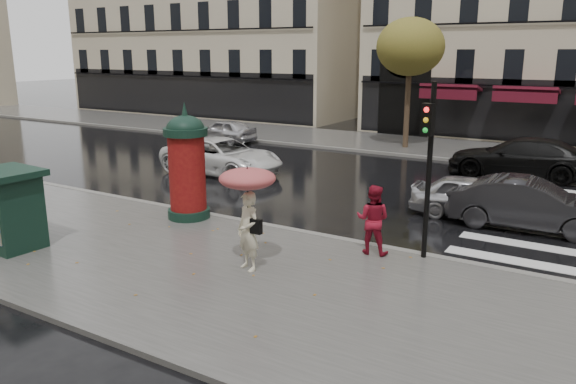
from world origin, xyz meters
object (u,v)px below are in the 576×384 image
Objects in this scene: woman_umbrella at (248,202)px; car_far_silver at (225,131)px; woman_red at (373,219)px; car_silver at (474,197)px; morris_column at (187,163)px; car_black at (520,158)px; newsstand at (9,208)px; man_burgundy at (185,190)px; traffic_light at (428,154)px; car_white at (222,156)px; car_darkgrey at (529,204)px.

car_far_silver is (-12.27, 15.07, -1.08)m from woman_umbrella.
woman_red reaches higher than car_silver.
morris_column is 0.62× the size of car_black.
newsstand is (-6.02, -1.91, -0.57)m from woman_umbrella.
man_burgundy is 4.80m from newsstand.
woman_umbrella is at bearing 43.35° from woman_red.
morris_column reaches higher than newsstand.
woman_umbrella is 4.33m from traffic_light.
car_white is at bearing 131.00° from woman_umbrella.
man_burgundy is (-4.07, 2.47, -0.77)m from woman_umbrella.
car_silver is at bearing 65.78° from woman_umbrella.
newsstand is 18.10m from car_far_silver.
car_white reaches higher than car_silver.
woman_umbrella reaches higher than car_silver.
car_far_silver is (-8.20, 12.60, -0.31)m from man_burgundy.
car_darkgrey is at bearing 26.79° from morris_column.
traffic_light is at bearing 158.58° from man_burgundy.
man_burgundy is 8.83m from car_silver.
traffic_light is (7.13, 0.32, 0.89)m from morris_column.
woman_umbrella is at bearing -18.61° from car_black.
newsstand is at bearing 24.03° from car_far_silver.
man_burgundy is 0.38× the size of car_darkgrey.
newsstand reaches higher than man_burgundy.
traffic_light is at bearing -172.69° from woman_red.
car_black reaches higher than car_white.
newsstand is 0.36× the size of car_black.
morris_column reaches higher than woman_umbrella.
traffic_light is 0.76× the size of car_black.
traffic_light reaches higher than morris_column.
morris_column reaches higher than car_silver.
car_white is 12.18m from car_black.
car_black reaches higher than car_darkgrey.
car_silver is (3.30, 7.33, -1.08)m from woman_umbrella.
morris_column is at bearing 113.68° from car_darkgrey.
woman_red is at bearing 0.00° from morris_column.
newsstand reaches higher than car_darkgrey.
car_darkgrey is at bearing 68.56° from car_far_silver.
woman_umbrella reaches higher than car_white.
newsstand is at bearing -35.44° from car_black.
woman_red is 0.50× the size of morris_column.
woman_red is 0.45× the size of car_silver.
car_white is (-3.17, 5.87, -0.22)m from man_burgundy.
newsstand is at bearing -115.36° from morris_column.
car_darkgrey is at bearing -93.96° from car_white.
woman_red is 6.06m from man_burgundy.
newsstand is (-9.20, -4.70, -1.51)m from traffic_light.
traffic_light is at bearing -6.28° from car_black.
car_silver is at bearing -170.51° from man_burgundy.
car_black reaches higher than car_silver.
car_darkgrey is (8.99, 4.48, -0.23)m from man_burgundy.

